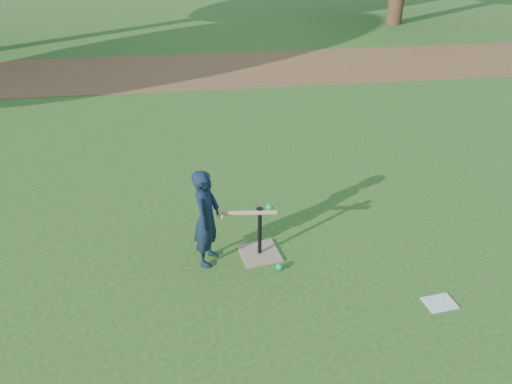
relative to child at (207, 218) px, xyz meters
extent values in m
plane|color=#285116|center=(0.33, -0.08, -0.56)|extent=(80.00, 80.00, 0.00)
cube|color=brown|center=(0.33, 7.42, -0.56)|extent=(24.00, 3.00, 0.01)
imported|color=black|center=(0.00, 0.00, 0.00)|extent=(0.40, 0.48, 1.13)
sphere|color=#0D9444|center=(0.75, -0.28, -0.52)|extent=(0.08, 0.08, 0.08)
cube|color=silver|center=(2.26, -1.02, -0.56)|extent=(0.32, 0.26, 0.01)
cube|color=#927C5D|center=(0.58, 0.03, -0.55)|extent=(0.49, 0.49, 0.02)
cylinder|color=black|center=(0.58, 0.03, -0.26)|extent=(0.05, 0.05, 0.55)
cylinder|color=black|center=(0.58, 0.03, 0.02)|extent=(0.08, 0.08, 0.06)
cylinder|color=tan|center=(0.46, 0.01, 0.02)|extent=(0.60, 0.12, 0.05)
sphere|color=tan|center=(0.16, -0.03, 0.02)|extent=(0.06, 0.06, 0.06)
sphere|color=#0D9444|center=(0.69, 0.04, 0.05)|extent=(0.08, 0.08, 0.08)
camera|label=1|loc=(-0.10, -4.50, 2.92)|focal=35.00mm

